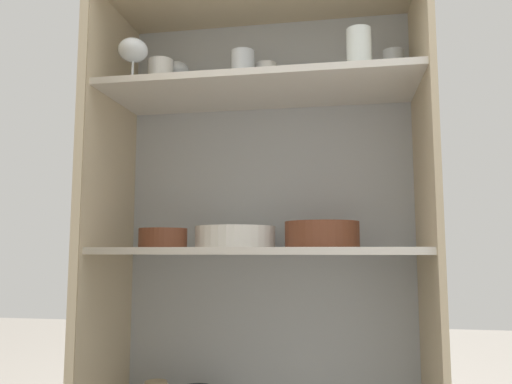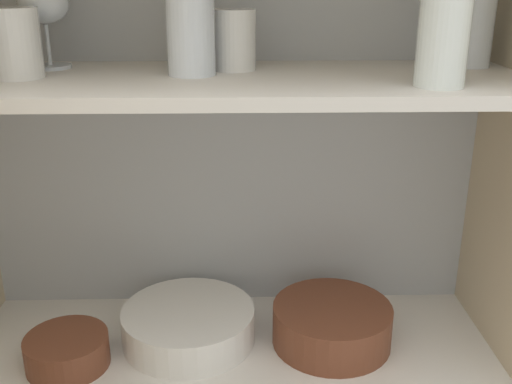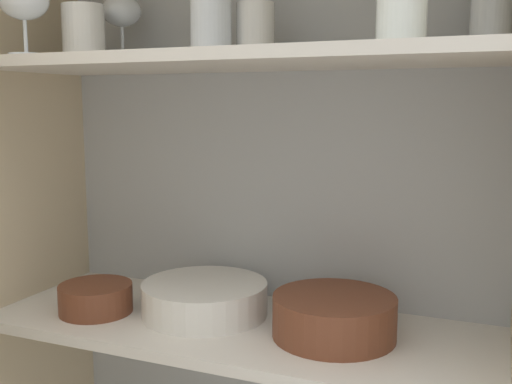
{
  "view_description": "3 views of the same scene",
  "coord_description": "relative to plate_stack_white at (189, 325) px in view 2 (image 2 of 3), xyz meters",
  "views": [
    {
      "loc": [
        0.24,
        -1.28,
        0.77
      ],
      "look_at": [
        -0.01,
        0.16,
        0.94
      ],
      "focal_mm": 35.0,
      "sensor_mm": 36.0,
      "label": 1
    },
    {
      "loc": [
        0.02,
        -0.75,
        1.41
      ],
      "look_at": [
        0.05,
        0.19,
        1.07
      ],
      "focal_mm": 42.0,
      "sensor_mm": 36.0,
      "label": 2
    },
    {
      "loc": [
        0.44,
        -0.8,
        1.18
      ],
      "look_at": [
        0.04,
        0.17,
        1.03
      ],
      "focal_mm": 42.0,
      "sensor_mm": 36.0,
      "label": 3
    }
  ],
  "objects": [
    {
      "name": "shelf_board_upper",
      "position": [
        0.08,
        -0.02,
        0.44
      ],
      "size": [
        0.93,
        0.34,
        0.02
      ],
      "primitive_type": "cube",
      "color": "silver"
    },
    {
      "name": "tumbler_glass_0",
      "position": [
        0.02,
        -0.01,
        0.52
      ],
      "size": [
        0.07,
        0.07,
        0.12
      ],
      "color": "white",
      "rests_on": "shelf_board_upper"
    },
    {
      "name": "shelf_board_middle",
      "position": [
        0.08,
        -0.02,
        -0.04
      ],
      "size": [
        0.93,
        0.34,
        0.02
      ],
      "primitive_type": "cube",
      "color": "silver"
    },
    {
      "name": "tumbler_glass_4",
      "position": [
        -0.24,
        -0.03,
        0.51
      ],
      "size": [
        0.08,
        0.08,
        0.1
      ],
      "color": "white",
      "rests_on": "shelf_board_upper"
    },
    {
      "name": "serving_bowl_small",
      "position": [
        -0.2,
        -0.07,
        -0.0
      ],
      "size": [
        0.14,
        0.14,
        0.06
      ],
      "color": "brown",
      "rests_on": "shelf_board_middle"
    },
    {
      "name": "tumbler_glass_2",
      "position": [
        0.49,
        0.07,
        0.52
      ],
      "size": [
        0.06,
        0.06,
        0.12
      ],
      "color": "white",
      "rests_on": "shelf_board_upper"
    },
    {
      "name": "mixing_bowl_large",
      "position": [
        0.26,
        -0.01,
        0.01
      ],
      "size": [
        0.21,
        0.21,
        0.07
      ],
      "color": "brown",
      "rests_on": "shelf_board_middle"
    },
    {
      "name": "plate_stack_white",
      "position": [
        0.0,
        0.0,
        0.0
      ],
      "size": [
        0.24,
        0.24,
        0.06
      ],
      "color": "white",
      "rests_on": "shelf_board_middle"
    },
    {
      "name": "wine_glass_1",
      "position": [
        -0.22,
        0.07,
        0.55
      ],
      "size": [
        0.08,
        0.08,
        0.13
      ],
      "color": "white",
      "rests_on": "shelf_board_upper"
    },
    {
      "name": "tumbler_glass_3",
      "position": [
        0.09,
        0.04,
        0.5
      ],
      "size": [
        0.07,
        0.07,
        0.1
      ],
      "color": "white",
      "rests_on": "shelf_board_upper"
    },
    {
      "name": "cupboard_side_right",
      "position": [
        0.55,
        -0.02,
        -0.04
      ],
      "size": [
        0.02,
        0.38,
        1.55
      ],
      "primitive_type": "cube",
      "color": "#CCB793",
      "rests_on": "ground_plane"
    },
    {
      "name": "cupboard_back_panel",
      "position": [
        0.08,
        0.16,
        -0.04
      ],
      "size": [
        0.97,
        0.02,
        1.55
      ],
      "primitive_type": "cube",
      "color": "#B2B7BC",
      "rests_on": "ground_plane"
    },
    {
      "name": "tumbler_glass_1",
      "position": [
        0.37,
        -0.12,
        0.51
      ],
      "size": [
        0.07,
        0.07,
        0.12
      ],
      "color": "white",
      "rests_on": "shelf_board_upper"
    }
  ]
}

